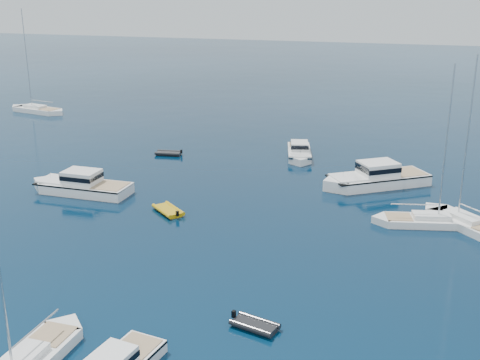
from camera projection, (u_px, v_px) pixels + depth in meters
The scene contains 10 objects.
ground at pixel (149, 353), 34.25m from camera, with size 400.00×400.00×0.00m, color #082D4C.
motor_cruiser_centre at pixel (81, 193), 60.76m from camera, with size 3.50×11.44×3.00m, color white, non-canonical shape.
motor_cruiser_distant at pixel (375, 186), 62.83m from camera, with size 3.83×12.51×3.28m, color white, non-canonical shape.
motor_cruiser_horizon at pixel (299, 157), 73.36m from camera, with size 2.76×9.01×2.36m, color white, non-canonical shape.
sailboat_mid_r at pixel (466, 227), 51.99m from camera, with size 2.71×10.42×15.31m, color white, non-canonical shape.
sailboat_centre at pixel (426, 225), 52.63m from camera, with size 2.58×9.91×14.57m, color white, non-canonical shape.
sailboat_far_l at pixel (37, 112), 99.24m from camera, with size 3.04×11.67×17.16m, color white, non-canonical shape.
tender_yellow at pixel (168, 212), 55.42m from camera, with size 2.05×3.75×0.95m, color #C4950B, non-canonical shape.
tender_grey_near at pixel (255, 328), 36.71m from camera, with size 1.73×3.05×0.95m, color black, non-canonical shape.
tender_grey_far at pixel (169, 155), 74.25m from camera, with size 1.85×3.31×0.95m, color black, non-canonical shape.
Camera 1 is at (13.82, -26.59, 19.99)m, focal length 44.94 mm.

